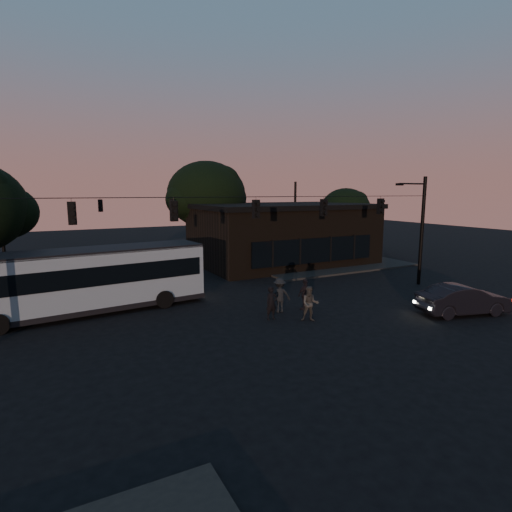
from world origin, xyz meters
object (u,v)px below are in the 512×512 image
building (282,233)px  pedestrian_c (305,294)px  pedestrian_b (310,304)px  bus (89,277)px  pedestrian_d (280,295)px  car (463,300)px  pedestrian_a (272,303)px

building → pedestrian_c: bearing=-116.5°
pedestrian_b → building: bearing=92.7°
pedestrian_c → pedestrian_b: bearing=51.8°
bus → pedestrian_d: size_ratio=6.62×
pedestrian_b → pedestrian_d: 2.09m
bus → pedestrian_c: size_ratio=7.13×
bus → pedestrian_c: (10.59, -4.96, -1.07)m
bus → pedestrian_c: bearing=-30.7°
car → pedestrian_d: bearing=75.5°
car → pedestrian_c: pedestrian_c is taller
bus → building: bearing=20.4°
car → pedestrian_c: (-6.97, 4.61, 0.08)m
pedestrian_b → pedestrian_a: bearing=174.6°
bus → pedestrian_a: size_ratio=7.20×
building → pedestrian_d: bearing=-121.9°
car → pedestrian_b: (-7.88, 2.87, 0.10)m
car → pedestrian_a: pedestrian_a is taller
pedestrian_a → pedestrian_b: 1.95m
building → bus: (-17.22, -8.37, -0.77)m
bus → pedestrian_b: (9.68, -6.70, -1.05)m
car → pedestrian_a: 10.28m
car → pedestrian_d: 9.76m
pedestrian_c → pedestrian_d: bearing=-20.9°
bus → pedestrian_a: bearing=-40.3°
pedestrian_c → pedestrian_a: bearing=3.6°
building → pedestrian_c: (-6.63, -13.33, -1.83)m
bus → pedestrian_d: bearing=-32.8°
car → pedestrian_b: bearing=85.4°
bus → car: 20.03m
car → pedestrian_c: bearing=72.0°
bus → car: size_ratio=2.59×
pedestrian_a → pedestrian_b: pedestrian_b is taller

